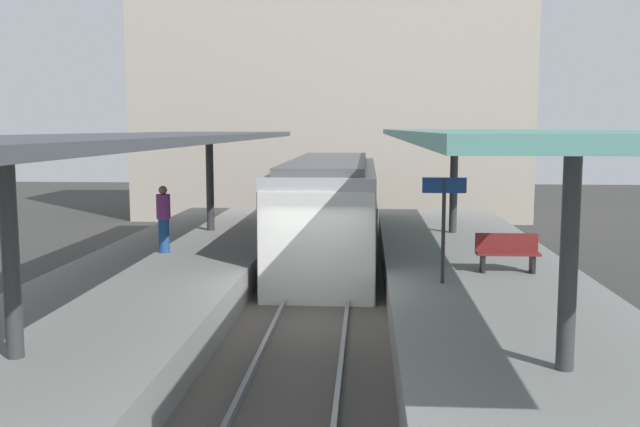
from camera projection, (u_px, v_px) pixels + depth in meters
ground_plane at (311, 332)px, 14.75m from camera, size 80.00×80.00×0.00m
platform_left at (131, 306)px, 14.94m from camera, size 4.40×28.00×1.00m
platform_right at (497, 312)px, 14.44m from camera, size 4.40×28.00×1.00m
track_ballast at (311, 328)px, 14.74m from camera, size 3.20×28.00×0.20m
rail_near_side at (277, 319)px, 14.77m from camera, size 0.08×28.00×0.14m
rail_far_side at (346, 320)px, 14.67m from camera, size 0.08×28.00×0.14m
commuter_train at (329, 211)px, 21.48m from camera, size 2.78×11.21×3.10m
canopy_left at (147, 139)px, 15.91m from camera, size 4.18×21.00×3.09m
canopy_right at (490, 135)px, 15.40m from camera, size 4.18×21.00×3.18m
platform_bench at (507, 251)px, 15.94m from camera, size 1.40×0.41×0.86m
platform_sign at (444, 206)px, 14.63m from camera, size 0.90×0.08×2.21m
passenger_near_bench at (164, 218)px, 18.35m from camera, size 0.36×0.36×1.74m
station_building_backdrop at (332, 101)px, 33.94m from camera, size 18.00×6.00×11.00m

